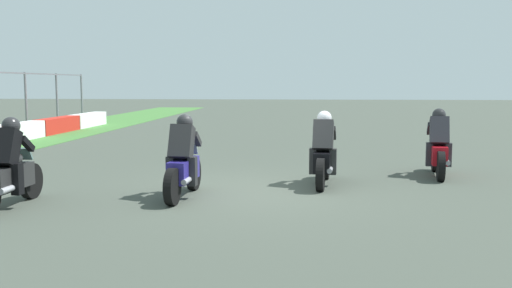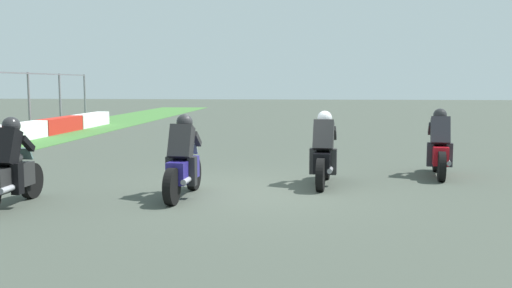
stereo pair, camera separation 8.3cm
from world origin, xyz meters
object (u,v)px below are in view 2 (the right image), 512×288
object	(u,v)px
rider_lane_b	(324,155)
rider_lane_d	(9,170)
rider_lane_c	(183,163)
rider_lane_a	(439,149)

from	to	relation	value
rider_lane_b	rider_lane_d	bearing A→B (deg)	121.79
rider_lane_c	rider_lane_d	bearing A→B (deg)	114.71
rider_lane_a	rider_lane_b	bearing A→B (deg)	124.88
rider_lane_b	rider_lane_d	size ratio (longest dim) A/B	1.00
rider_lane_a	rider_lane_b	xyz separation A→B (m)	(-1.30, 2.59, 0.00)
rider_lane_b	rider_lane_c	world-z (taller)	same
rider_lane_a	rider_lane_d	distance (m)	8.77
rider_lane_b	rider_lane_a	bearing A→B (deg)	-56.95
rider_lane_a	rider_lane_c	bearing A→B (deg)	126.44
rider_lane_b	rider_lane_d	world-z (taller)	same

